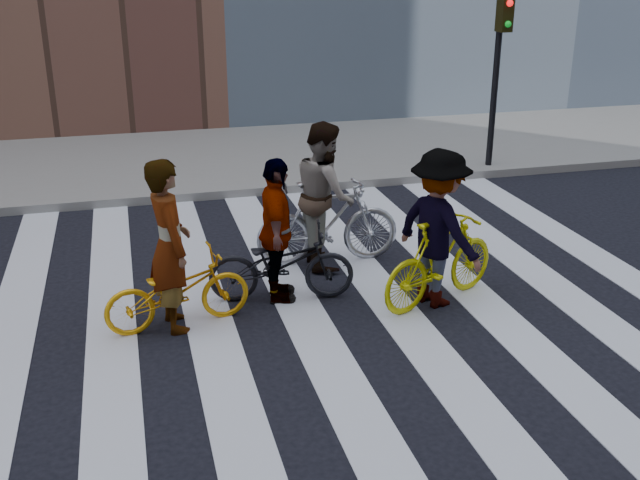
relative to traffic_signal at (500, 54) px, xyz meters
name	(u,v)px	position (x,y,z in m)	size (l,w,h in m)	color
ground	(356,321)	(-4.40, -5.32, -2.28)	(100.00, 100.00, 0.00)	black
sidewalk_far	(247,157)	(-4.40, 2.18, -2.20)	(100.00, 5.00, 0.15)	gray
zebra_crosswalk	(356,320)	(-4.40, -5.32, -2.27)	(8.25, 10.00, 0.01)	silver
traffic_signal	(500,54)	(0.00, 0.00, 0.00)	(0.22, 0.42, 3.33)	black
bike_yellow_left	(178,291)	(-6.39, -4.91, -1.84)	(0.58, 1.67, 0.88)	#F7A60D
bike_silver_mid	(328,222)	(-4.24, -3.53, -1.69)	(0.55, 1.96, 1.18)	#AEAFB8
bike_yellow_right	(440,261)	(-3.26, -5.08, -1.73)	(0.51, 1.81, 1.09)	#CECB0B
bike_dark_rear	(281,264)	(-5.10, -4.51, -1.81)	(0.62, 1.77, 0.93)	black
rider_left	(170,246)	(-6.44, -4.91, -1.29)	(0.72, 0.47, 1.98)	slate
rider_mid	(324,195)	(-4.29, -3.53, -1.29)	(0.96, 0.75, 1.97)	slate
rider_right	(438,229)	(-3.31, -5.08, -1.32)	(1.24, 0.71, 1.92)	slate
rider_rear	(277,231)	(-5.15, -4.51, -1.38)	(1.05, 0.44, 1.79)	slate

